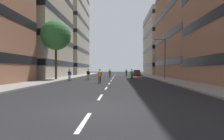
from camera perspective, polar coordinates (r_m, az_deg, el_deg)
The scene contains 17 objects.
ground_plane at distance 33.99m, azimuth 0.33°, elevation -2.65°, with size 157.57×157.57×0.00m, color black.
sidewalk_left at distance 38.61m, azimuth -12.94°, elevation -2.19°, with size 3.56×72.22×0.14m, color gray.
sidewalk_right at distance 38.06m, azimuth 14.15°, elevation -2.23°, with size 3.56×72.22×0.14m, color gray.
lane_markings at distance 35.73m, azimuth 0.43°, elevation -2.49°, with size 0.16×62.20×0.01m.
building_left_mid at distance 42.77m, azimuth -27.55°, elevation 17.97°, with size 16.78×16.82×29.32m.
building_left_far at distance 63.40m, azimuth -16.97°, elevation 14.68°, with size 16.78×19.91×34.78m.
building_right_mid at distance 42.05m, azimuth 29.24°, elevation 19.80°, with size 16.78×18.90×31.44m.
building_right_far at distance 61.29m, azimuth 19.49°, elevation 8.28°, with size 16.78×18.71×20.32m.
parked_car_near at distance 46.30m, azimuth 8.29°, elevation -0.98°, with size 1.82×4.40×1.52m.
street_tree_near at distance 29.27m, azimuth -18.36°, elevation 11.00°, with size 4.75×4.75×9.46m.
streetlamp_right at distance 28.64m, azimuth 16.68°, elevation 5.06°, with size 2.13×0.30×6.50m.
skater_0 at distance 25.99m, azimuth -14.14°, elevation -1.35°, with size 0.54×0.91×1.78m.
skater_1 at distance 35.01m, azimuth -0.76°, elevation -0.90°, with size 0.56×0.92×1.78m.
skater_2 at distance 27.29m, azimuth -8.03°, elevation -1.32°, with size 0.56×0.92×1.78m.
skater_3 at distance 27.04m, azimuth 6.69°, elevation -1.34°, with size 0.53×0.90×1.78m.
skater_4 at distance 20.81m, azimuth -4.15°, elevation -1.84°, with size 0.56×0.92×1.78m.
skater_5 at distance 42.24m, azimuth 4.86°, elevation -0.72°, with size 0.55×0.92×1.78m.
Camera 1 is at (1.17, -7.67, 1.78)m, focal length 27.15 mm.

